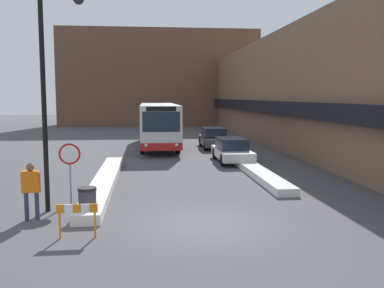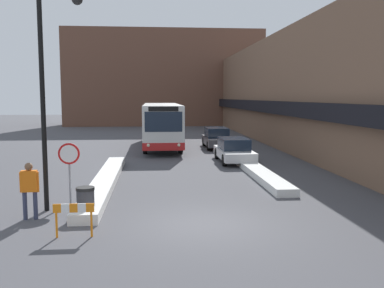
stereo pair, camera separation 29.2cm
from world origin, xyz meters
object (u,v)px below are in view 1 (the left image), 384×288
at_px(construction_barricade, 77,214).
at_px(trash_bin, 87,202).
at_px(stop_sign, 70,160).
at_px(parked_car_front, 232,150).
at_px(parked_car_back, 214,138).
at_px(city_bus, 159,124).
at_px(street_lamp, 51,78).
at_px(pedestrian, 31,186).

bearing_deg(construction_barricade, trash_bin, 90.37).
distance_m(stop_sign, construction_barricade, 4.02).
relative_size(parked_car_front, parked_car_back, 1.03).
distance_m(city_bus, trash_bin, 19.10).
distance_m(parked_car_back, construction_barricade, 20.99).
bearing_deg(city_bus, stop_sign, -101.93).
bearing_deg(stop_sign, trash_bin, -64.84).
bearing_deg(parked_car_front, construction_barricade, -117.91).
distance_m(city_bus, construction_barricade, 21.15).
height_order(stop_sign, street_lamp, street_lamp).
xyz_separation_m(street_lamp, trash_bin, (1.16, -0.80, -3.94)).
xyz_separation_m(stop_sign, construction_barricade, (0.83, -3.83, -0.91)).
relative_size(pedestrian, trash_bin, 1.89).
xyz_separation_m(parked_car_front, construction_barricade, (-6.85, -12.94, -0.05)).
bearing_deg(parked_car_back, pedestrian, -115.41).
bearing_deg(parked_car_front, stop_sign, -130.13).
relative_size(parked_car_back, trash_bin, 4.61).
xyz_separation_m(parked_car_front, parked_car_back, (0.00, 6.90, 0.04)).
xyz_separation_m(city_bus, construction_barricade, (-2.79, -20.94, -1.12)).
bearing_deg(parked_car_back, trash_bin, -111.15).
height_order(stop_sign, pedestrian, stop_sign).
bearing_deg(pedestrian, parked_car_back, 61.70).
bearing_deg(street_lamp, trash_bin, -34.71).
xyz_separation_m(street_lamp, pedestrian, (-0.51, -1.02, -3.34)).
bearing_deg(pedestrian, city_bus, 73.92).
height_order(pedestrian, trash_bin, pedestrian).
height_order(parked_car_front, pedestrian, pedestrian).
distance_m(parked_car_back, stop_sign, 17.78).
height_order(city_bus, construction_barricade, city_bus).
distance_m(city_bus, stop_sign, 17.49).
relative_size(parked_car_front, pedestrian, 2.52).
distance_m(parked_car_front, construction_barricade, 14.64).
bearing_deg(parked_car_back, city_bus, 164.91).
relative_size(parked_car_back, street_lamp, 0.60).
bearing_deg(city_bus, pedestrian, -103.19).
bearing_deg(pedestrian, stop_sign, 63.55).
distance_m(city_bus, pedestrian, 19.59).
distance_m(parked_car_back, street_lamp, 19.11).
bearing_deg(parked_car_front, city_bus, 116.96).
bearing_deg(construction_barricade, parked_car_front, 62.09).
distance_m(parked_car_front, pedestrian, 13.98).
height_order(parked_car_front, parked_car_back, parked_car_back).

